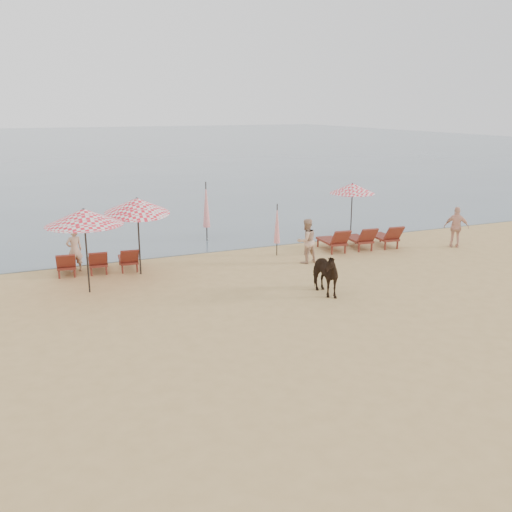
% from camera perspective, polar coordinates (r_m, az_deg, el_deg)
% --- Properties ---
extents(ground, '(120.00, 120.00, 0.00)m').
position_cam_1_polar(ground, '(13.68, 8.44, -9.41)').
color(ground, tan).
rests_on(ground, ground).
extents(sea, '(160.00, 140.00, 0.06)m').
position_cam_1_polar(sea, '(90.96, -19.39, 10.47)').
color(sea, '#51606B').
rests_on(sea, ground).
extents(lounger_cluster_left, '(2.82, 1.83, 0.59)m').
position_cam_1_polar(lounger_cluster_left, '(20.30, -15.53, -0.49)').
color(lounger_cluster_left, maroon).
rests_on(lounger_cluster_left, ground).
extents(lounger_cluster_right, '(3.16, 2.03, 0.66)m').
position_cam_1_polar(lounger_cluster_right, '(23.12, 10.41, 1.78)').
color(lounger_cluster_right, maroon).
rests_on(lounger_cluster_right, ground).
extents(umbrella_open_left_a, '(2.31, 2.31, 2.62)m').
position_cam_1_polar(umbrella_open_left_a, '(17.78, -16.83, 3.75)').
color(umbrella_open_left_a, black).
rests_on(umbrella_open_left_a, ground).
extents(umbrella_open_left_b, '(2.14, 2.19, 2.73)m').
position_cam_1_polar(umbrella_open_left_b, '(19.36, -11.80, 4.96)').
color(umbrella_open_left_b, black).
rests_on(umbrella_open_left_b, ground).
extents(umbrella_open_right, '(1.94, 1.94, 2.37)m').
position_cam_1_polar(umbrella_open_right, '(24.97, 9.62, 6.69)').
color(umbrella_open_right, black).
rests_on(umbrella_open_right, ground).
extents(umbrella_closed_left, '(0.31, 0.31, 2.53)m').
position_cam_1_polar(umbrella_closed_left, '(23.98, -5.00, 5.10)').
color(umbrella_closed_left, black).
rests_on(umbrella_closed_left, ground).
extents(umbrella_closed_right, '(0.24, 0.24, 2.00)m').
position_cam_1_polar(umbrella_closed_right, '(21.65, 2.12, 3.23)').
color(umbrella_closed_right, black).
rests_on(umbrella_closed_right, ground).
extents(cow, '(0.74, 1.60, 1.35)m').
position_cam_1_polar(cow, '(17.36, 6.66, -1.68)').
color(cow, black).
rests_on(cow, ground).
extents(beachgoer_left, '(0.64, 0.50, 1.55)m').
position_cam_1_polar(beachgoer_left, '(20.55, -17.70, 0.59)').
color(beachgoer_left, tan).
rests_on(beachgoer_left, ground).
extents(beachgoer_right_a, '(0.87, 0.72, 1.63)m').
position_cam_1_polar(beachgoer_right_a, '(20.78, 5.06, 1.51)').
color(beachgoer_right_a, tan).
rests_on(beachgoer_right_a, ground).
extents(beachgoer_right_b, '(1.01, 0.91, 1.66)m').
position_cam_1_polar(beachgoer_right_b, '(24.40, 19.40, 2.74)').
color(beachgoer_right_b, '#E0A58C').
rests_on(beachgoer_right_b, ground).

